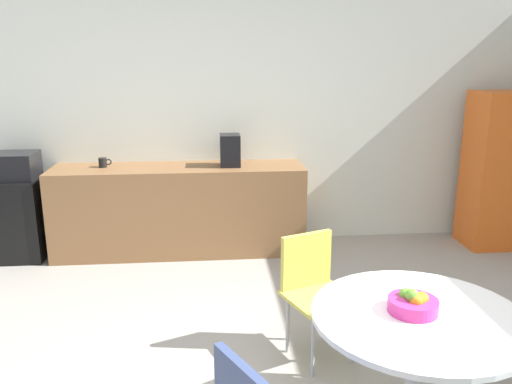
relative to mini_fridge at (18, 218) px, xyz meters
The scene contains 10 objects.
wall_back 2.58m from the mini_fridge, ahead, with size 6.00×0.10×2.60m, color silver.
counter_block 1.62m from the mini_fridge, ahead, with size 2.53×0.60×0.90m, color brown.
mini_fridge is the anchor object (origin of this frame).
microwave 0.53m from the mini_fridge, ahead, with size 0.48×0.38×0.26m, color black.
locker_cabinet 4.96m from the mini_fridge, ahead, with size 0.60×0.50×1.64m, color orange.
round_table 4.14m from the mini_fridge, 44.20° to the right, with size 1.08×1.08×0.74m.
chair_yellow 3.28m from the mini_fridge, 37.39° to the right, with size 0.55×0.55×0.83m.
fruit_bowl 4.12m from the mini_fridge, 44.23° to the right, with size 0.25×0.25×0.13m.
mug_white 1.03m from the mini_fridge, ahead, with size 0.13×0.08×0.09m.
coffee_maker 2.24m from the mini_fridge, ahead, with size 0.20×0.24×0.32m, color black.
Camera 1 is at (-0.46, -2.51, 2.00)m, focal length 36.45 mm.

